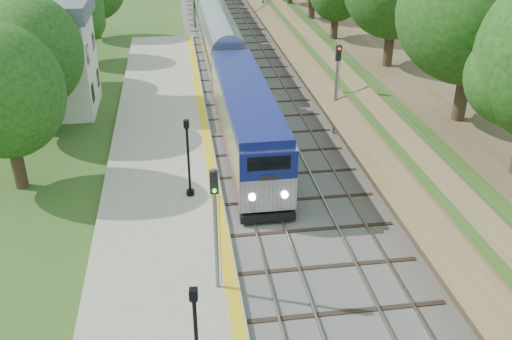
{
  "coord_description": "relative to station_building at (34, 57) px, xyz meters",
  "views": [
    {
      "loc": [
        -4.04,
        -11.78,
        15.32
      ],
      "look_at": [
        -0.5,
        12.56,
        2.8
      ],
      "focal_mm": 40.0,
      "sensor_mm": 36.0,
      "label": 1
    }
  ],
  "objects": [
    {
      "name": "signal_farside",
      "position": [
        20.2,
        -7.54,
        -0.26
      ],
      "size": [
        0.33,
        0.26,
        6.08
      ],
      "color": "slate",
      "rests_on": "ground"
    },
    {
      "name": "lamppost_far",
      "position": [
        10.31,
        -15.11,
        -1.8
      ],
      "size": [
        0.42,
        0.42,
        4.27
      ],
      "color": "black",
      "rests_on": "platform"
    },
    {
      "name": "trackbed",
      "position": [
        16.0,
        30.0,
        -4.02
      ],
      "size": [
        9.5,
        170.0,
        0.28
      ],
      "color": "#4C4944",
      "rests_on": "ground"
    },
    {
      "name": "embankment",
      "position": [
        24.35,
        30.0,
        -2.14
      ],
      "size": [
        10.64,
        170.0,
        11.7
      ],
      "color": "brown",
      "rests_on": "ground"
    },
    {
      "name": "signal_platform",
      "position": [
        11.1,
        -22.99,
        -0.36
      ],
      "size": [
        0.32,
        0.25,
        5.45
      ],
      "color": "slate",
      "rests_on": "platform"
    },
    {
      "name": "station_building",
      "position": [
        0.0,
        0.0,
        0.0
      ],
      "size": [
        8.6,
        6.6,
        8.0
      ],
      "color": "silver",
      "rests_on": "ground"
    },
    {
      "name": "trees_behind_platform",
      "position": [
        2.83,
        -9.33,
        0.44
      ],
      "size": [
        7.82,
        53.32,
        7.21
      ],
      "color": "#332316",
      "rests_on": "ground"
    },
    {
      "name": "yellow_stripe",
      "position": [
        11.65,
        -14.0,
        -3.7
      ],
      "size": [
        0.55,
        68.0,
        0.01
      ],
      "primitive_type": "cube",
      "color": "gold",
      "rests_on": "platform"
    },
    {
      "name": "platform",
      "position": [
        8.8,
        -14.0,
        -3.9
      ],
      "size": [
        6.4,
        68.0,
        0.38
      ],
      "primitive_type": "cube",
      "color": "gray",
      "rests_on": "ground"
    }
  ]
}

